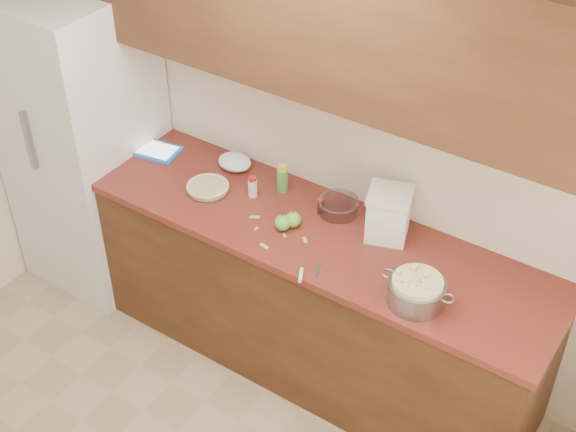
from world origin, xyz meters
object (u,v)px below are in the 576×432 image
Objects in this scene: flour_canister at (388,214)px; tablet at (158,151)px; pie at (208,187)px; colander at (417,291)px.

flour_canister reaches higher than tablet.
colander reaches higher than pie.
flour_canister is (0.94, 0.19, 0.11)m from pie.
colander is at bearing -6.52° from pie.
tablet is (-1.39, -0.07, -0.12)m from flour_canister.
tablet is (-0.45, 0.13, -0.01)m from pie.
pie is at bearing -168.40° from flour_canister.
tablet is at bearing -177.30° from flour_canister.
flour_canister reaches higher than pie.
colander is 1.30× the size of tablet.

